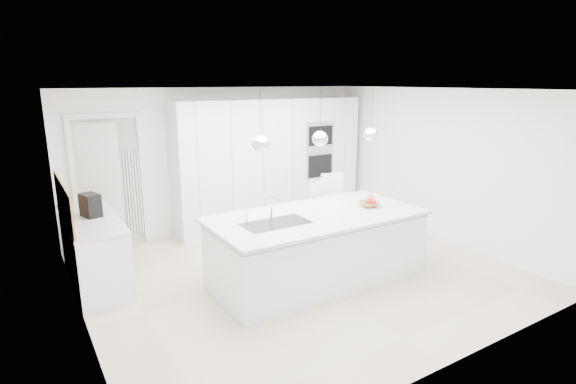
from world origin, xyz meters
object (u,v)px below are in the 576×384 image
espresso_machine (90,205)px  bar_stool_left (323,218)px  island_base (318,249)px  fruit_bowl (369,204)px  bar_stool_right (337,211)px

espresso_machine → bar_stool_left: size_ratio=0.28×
island_base → fruit_bowl: fruit_bowl is taller
bar_stool_left → bar_stool_right: (0.30, 0.03, 0.05)m
island_base → bar_stool_right: bar_stool_right is taller
bar_stool_left → fruit_bowl: bearing=-80.5°
island_base → fruit_bowl: 0.99m
fruit_bowl → espresso_machine: bearing=155.3°
espresso_machine → bar_stool_right: (3.51, -0.67, -0.47)m
espresso_machine → bar_stool_left: (3.21, -0.70, -0.51)m
island_base → bar_stool_right: size_ratio=2.39×
island_base → fruit_bowl: size_ratio=9.59×
fruit_bowl → bar_stool_left: bar_stool_left is taller
espresso_machine → bar_stool_left: bearing=-29.5°
island_base → bar_stool_left: bearing=50.4°
island_base → espresso_machine: espresso_machine is taller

